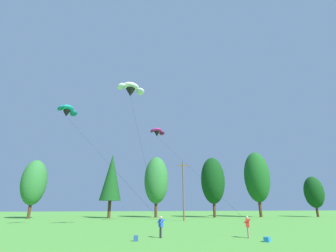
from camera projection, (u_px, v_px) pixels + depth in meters
name	position (u px, v px, depth m)	size (l,w,h in m)	color
treeline_tree_b	(34.00, 182.00, 51.53)	(4.97, 4.97, 11.76)	#472D19
treeline_tree_c	(111.00, 177.00, 53.68)	(4.55, 4.55, 13.39)	#472D19
treeline_tree_d	(156.00, 180.00, 56.03)	(5.38, 5.38, 13.24)	#472D19
treeline_tree_e	(213.00, 180.00, 56.42)	(5.36, 5.36, 13.17)	#472D19
treeline_tree_f	(257.00, 177.00, 58.11)	(5.78, 5.78, 14.73)	#472D19
treeline_tree_g	(314.00, 192.00, 57.55)	(4.24, 4.24, 9.03)	#472D19
utility_pole	(183.00, 189.00, 43.42)	(2.20, 0.26, 10.00)	brown
kite_flyer_near	(161.00, 225.00, 20.43)	(0.71, 0.73, 1.69)	#4C4C51
kite_flyer_mid	(248.00, 225.00, 20.41)	(0.70, 0.72, 1.69)	gray
parafoil_kite_high_white	(131.00, 89.00, 32.58)	(4.70, 9.59, 16.48)	white
parafoil_kite_mid_magenta	(157.00, 132.00, 42.74)	(6.50, 21.35, 13.76)	#D12893
parafoil_kite_far_teal	(67.00, 111.00, 33.33)	(12.37, 12.81, 13.95)	teal
backpack	(136.00, 238.00, 18.39)	(0.32, 0.24, 0.40)	#234C89
picnic_cooler	(267.00, 239.00, 18.03)	(0.52, 0.36, 0.34)	#1E70B7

